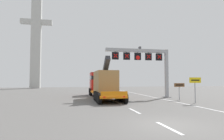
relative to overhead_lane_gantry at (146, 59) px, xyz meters
The scene contains 8 objects.
ground 16.50m from the overhead_lane_gantry, 108.46° to the right, with size 112.00×112.00×0.00m, color slate.
lane_markings 7.73m from the overhead_lane_gantry, 157.31° to the right, with size 0.20×39.89×0.01m.
edge_line_right 6.14m from the overhead_lane_gantry, 65.93° to the right, with size 0.20×63.00×0.01m, color silver.
overhead_lane_gantry is the anchor object (origin of this frame).
heavy_haul_truck_orange 6.97m from the overhead_lane_gantry, 164.00° to the left, with size 3.12×14.09×5.30m.
exit_sign_yellow 7.91m from the overhead_lane_gantry, 67.01° to the right, with size 1.36×0.15×2.70m.
tourist_info_sign_brown 5.94m from the overhead_lane_gantry, 52.75° to the right, with size 1.36×0.15×2.04m.
bridge_pylon_distant 42.03m from the overhead_lane_gantry, 120.78° to the left, with size 9.00×2.00×32.08m.
Camera 1 is at (-5.04, -9.52, 2.43)m, focal length 30.07 mm.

